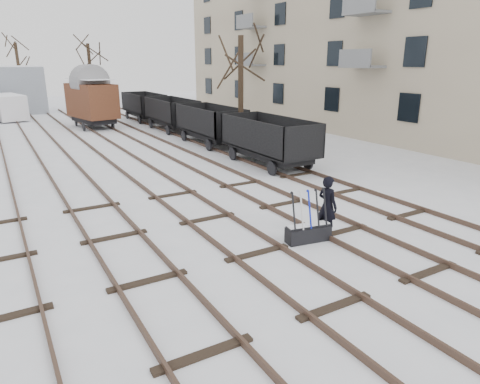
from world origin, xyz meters
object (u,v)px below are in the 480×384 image
object	(u,v)px
ground_frame	(308,232)
freight_wagon_a	(269,147)
box_van_wagon	(92,100)
worker	(327,206)
panel_van	(7,107)

from	to	relation	value
ground_frame	freight_wagon_a	world-z (taller)	freight_wagon_a
ground_frame	freight_wagon_a	distance (m)	9.46
box_van_wagon	worker	bearing A→B (deg)	-98.17
freight_wagon_a	box_van_wagon	world-z (taller)	box_van_wagon
worker	freight_wagon_a	bearing A→B (deg)	-32.01
box_van_wagon	ground_frame	bearing A→B (deg)	-99.86
box_van_wagon	panel_van	world-z (taller)	box_van_wagon
ground_frame	panel_van	distance (m)	34.25
worker	box_van_wagon	world-z (taller)	box_van_wagon
worker	box_van_wagon	size ratio (longest dim) A/B	0.35
worker	freight_wagon_a	xyz separation A→B (m)	(3.54, 8.31, -0.02)
worker	panel_van	size ratio (longest dim) A/B	0.34
ground_frame	box_van_wagon	distance (m)	25.58
ground_frame	panel_van	world-z (taller)	panel_van
ground_frame	box_van_wagon	xyz separation A→B (m)	(-0.44, 25.51, 1.84)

